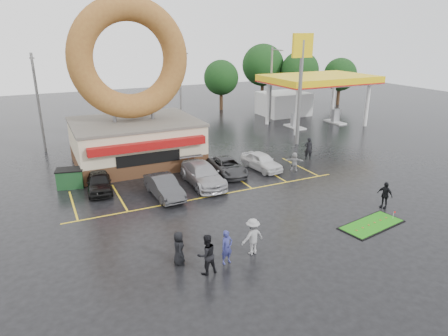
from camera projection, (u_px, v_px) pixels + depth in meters
name	position (u px, v px, depth m)	size (l,w,h in m)	color
ground	(237.00, 215.00, 24.71)	(120.00, 120.00, 0.00)	black
donut_shop	(134.00, 111.00, 33.08)	(10.20, 8.70, 13.50)	#472B19
gas_station	(303.00, 91.00, 49.53)	(12.30, 13.65, 5.90)	silver
shell_sign	(301.00, 69.00, 37.85)	(2.20, 0.36, 10.60)	slate
streetlight_left	(38.00, 101.00, 36.04)	(0.40, 2.21, 9.00)	slate
streetlight_mid	(181.00, 90.00, 42.62)	(0.40, 2.21, 9.00)	slate
streetlight_right	(271.00, 83.00, 48.37)	(0.40, 2.21, 9.00)	slate
tree_far_a	(300.00, 71.00, 59.22)	(5.60, 5.60, 8.00)	#332114
tree_far_b	(340.00, 75.00, 60.18)	(4.90, 4.90, 7.00)	#332114
tree_far_c	(263.00, 65.00, 60.78)	(6.30, 6.30, 9.00)	#332114
tree_far_d	(221.00, 78.00, 56.23)	(4.90, 4.90, 7.00)	#332114
car_black	(99.00, 182.00, 28.16)	(1.65, 4.09, 1.39)	black
car_dgrey	(164.00, 187.00, 27.23)	(1.53, 4.40, 1.45)	#323235
car_silver	(203.00, 174.00, 29.37)	(2.19, 5.39, 1.56)	#9F9EA3
car_grey	(227.00, 167.00, 31.53)	(2.12, 4.59, 1.28)	#333335
car_white	(261.00, 161.00, 32.60)	(1.66, 4.13, 1.41)	silver
person_blue	(227.00, 247.00, 19.33)	(0.64, 0.42, 1.74)	navy
person_blackjkt	(207.00, 254.00, 18.48)	(0.96, 0.75, 1.98)	black
person_hoodie	(253.00, 236.00, 20.14)	(1.25, 0.72, 1.94)	gray
person_bystander	(179.00, 248.00, 19.28)	(0.84, 0.54, 1.71)	black
person_cameraman	(385.00, 195.00, 25.47)	(1.02, 0.43, 1.75)	black
person_walker_near	(294.00, 162.00, 32.26)	(1.45, 0.46, 1.56)	#949496
person_walker_far	(308.00, 149.00, 35.10)	(0.72, 0.47, 1.98)	black
dumpster	(70.00, 179.00, 28.94)	(1.80, 1.20, 1.30)	#1B4823
putting_green	(372.00, 225.00, 23.41)	(4.36, 2.44, 0.52)	black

